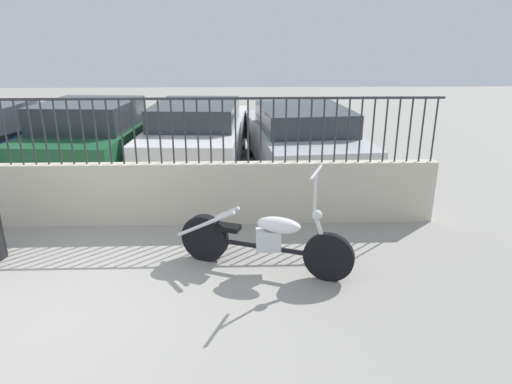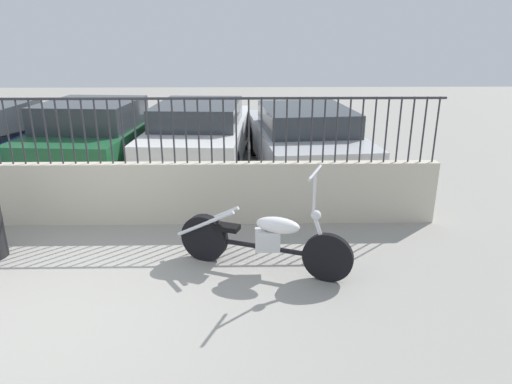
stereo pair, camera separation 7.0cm
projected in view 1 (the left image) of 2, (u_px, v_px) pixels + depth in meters
ground_plane at (49, 317)px, 4.41m from camera, size 40.00×40.00×0.00m
low_wall at (109, 194)px, 6.45m from camera, size 9.27×0.18×0.89m
fence_railing at (101, 122)px, 6.11m from camera, size 9.27×0.04×0.91m
motorcycle_black at (257, 239)px, 5.22m from camera, size 2.00×0.92×1.26m
car_green at (95, 135)px, 9.01m from camera, size 2.17×4.05×1.38m
car_white at (199, 133)px, 9.31m from camera, size 2.02×4.59×1.31m
car_silver at (301, 139)px, 8.84m from camera, size 2.13×4.47×1.30m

